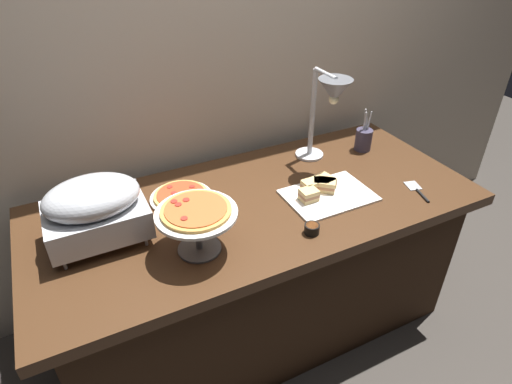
{
  "coord_description": "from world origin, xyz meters",
  "views": [
    {
      "loc": [
        -0.68,
        -1.34,
        1.8
      ],
      "look_at": [
        -0.01,
        0.0,
        0.81
      ],
      "focal_mm": 30.12,
      "sensor_mm": 36.0,
      "label": 1
    }
  ],
  "objects_px": {
    "pizza_plate_front": "(181,196)",
    "serving_spatula": "(417,190)",
    "pizza_plate_center": "(196,216)",
    "utensil_holder": "(364,139)",
    "chafing_dish": "(95,208)",
    "sandwich_platter": "(323,190)",
    "heat_lamp": "(330,98)",
    "sauce_cup_near": "(312,229)"
  },
  "relations": [
    {
      "from": "utensil_holder",
      "to": "heat_lamp",
      "type": "bearing_deg",
      "value": -168.18
    },
    {
      "from": "pizza_plate_center",
      "to": "utensil_holder",
      "type": "bearing_deg",
      "value": 19.29
    },
    {
      "from": "heat_lamp",
      "to": "serving_spatula",
      "type": "height_order",
      "value": "heat_lamp"
    },
    {
      "from": "chafing_dish",
      "to": "serving_spatula",
      "type": "bearing_deg",
      "value": -12.1
    },
    {
      "from": "heat_lamp",
      "to": "sauce_cup_near",
      "type": "relative_size",
      "value": 7.69
    },
    {
      "from": "chafing_dish",
      "to": "sauce_cup_near",
      "type": "bearing_deg",
      "value": -23.6
    },
    {
      "from": "serving_spatula",
      "to": "chafing_dish",
      "type": "bearing_deg",
      "value": 167.9
    },
    {
      "from": "chafing_dish",
      "to": "sandwich_platter",
      "type": "bearing_deg",
      "value": -7.2
    },
    {
      "from": "chafing_dish",
      "to": "pizza_plate_front",
      "type": "relative_size",
      "value": 1.33
    },
    {
      "from": "utensil_holder",
      "to": "sandwich_platter",
      "type": "bearing_deg",
      "value": -148.05
    },
    {
      "from": "heat_lamp",
      "to": "utensil_holder",
      "type": "bearing_deg",
      "value": 11.82
    },
    {
      "from": "heat_lamp",
      "to": "pizza_plate_front",
      "type": "distance_m",
      "value": 0.78
    },
    {
      "from": "sauce_cup_near",
      "to": "utensil_holder",
      "type": "distance_m",
      "value": 0.77
    },
    {
      "from": "heat_lamp",
      "to": "pizza_plate_center",
      "type": "height_order",
      "value": "heat_lamp"
    },
    {
      "from": "heat_lamp",
      "to": "sandwich_platter",
      "type": "distance_m",
      "value": 0.41
    },
    {
      "from": "chafing_dish",
      "to": "sauce_cup_near",
      "type": "xyz_separation_m",
      "value": [
        0.73,
        -0.32,
        -0.13
      ]
    },
    {
      "from": "heat_lamp",
      "to": "utensil_holder",
      "type": "relative_size",
      "value": 2.03
    },
    {
      "from": "pizza_plate_front",
      "to": "pizza_plate_center",
      "type": "bearing_deg",
      "value": -97.33
    },
    {
      "from": "utensil_holder",
      "to": "serving_spatula",
      "type": "distance_m",
      "value": 0.43
    },
    {
      "from": "pizza_plate_center",
      "to": "sauce_cup_near",
      "type": "relative_size",
      "value": 4.94
    },
    {
      "from": "pizza_plate_front",
      "to": "heat_lamp",
      "type": "bearing_deg",
      "value": -3.41
    },
    {
      "from": "sandwich_platter",
      "to": "utensil_holder",
      "type": "distance_m",
      "value": 0.5
    },
    {
      "from": "sandwich_platter",
      "to": "sauce_cup_near",
      "type": "relative_size",
      "value": 6.35
    },
    {
      "from": "pizza_plate_front",
      "to": "serving_spatula",
      "type": "relative_size",
      "value": 1.54
    },
    {
      "from": "sauce_cup_near",
      "to": "heat_lamp",
      "type": "bearing_deg",
      "value": 51.03
    },
    {
      "from": "heat_lamp",
      "to": "sauce_cup_near",
      "type": "bearing_deg",
      "value": -128.97
    },
    {
      "from": "chafing_dish",
      "to": "utensil_holder",
      "type": "xyz_separation_m",
      "value": [
        1.33,
        0.15,
        -0.09
      ]
    },
    {
      "from": "heat_lamp",
      "to": "serving_spatula",
      "type": "relative_size",
      "value": 2.61
    },
    {
      "from": "heat_lamp",
      "to": "pizza_plate_front",
      "type": "height_order",
      "value": "heat_lamp"
    },
    {
      "from": "pizza_plate_center",
      "to": "sauce_cup_near",
      "type": "bearing_deg",
      "value": -13.94
    },
    {
      "from": "heat_lamp",
      "to": "sauce_cup_near",
      "type": "height_order",
      "value": "heat_lamp"
    },
    {
      "from": "pizza_plate_front",
      "to": "pizza_plate_center",
      "type": "height_order",
      "value": "pizza_plate_center"
    },
    {
      "from": "chafing_dish",
      "to": "pizza_plate_front",
      "type": "bearing_deg",
      "value": 20.03
    },
    {
      "from": "heat_lamp",
      "to": "serving_spatula",
      "type": "xyz_separation_m",
      "value": [
        0.25,
        -0.37,
        -0.34
      ]
    },
    {
      "from": "heat_lamp",
      "to": "pizza_plate_center",
      "type": "xyz_separation_m",
      "value": [
        -0.75,
        -0.3,
        -0.19
      ]
    },
    {
      "from": "pizza_plate_center",
      "to": "sauce_cup_near",
      "type": "distance_m",
      "value": 0.45
    },
    {
      "from": "utensil_holder",
      "to": "pizza_plate_front",
      "type": "bearing_deg",
      "value": -179.02
    },
    {
      "from": "pizza_plate_front",
      "to": "sandwich_platter",
      "type": "distance_m",
      "value": 0.61
    },
    {
      "from": "utensil_holder",
      "to": "serving_spatula",
      "type": "xyz_separation_m",
      "value": [
        -0.03,
        -0.43,
        -0.06
      ]
    },
    {
      "from": "pizza_plate_center",
      "to": "sandwich_platter",
      "type": "distance_m",
      "value": 0.63
    },
    {
      "from": "chafing_dish",
      "to": "pizza_plate_center",
      "type": "distance_m",
      "value": 0.38
    },
    {
      "from": "sandwich_platter",
      "to": "serving_spatula",
      "type": "bearing_deg",
      "value": -22.87
    }
  ]
}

